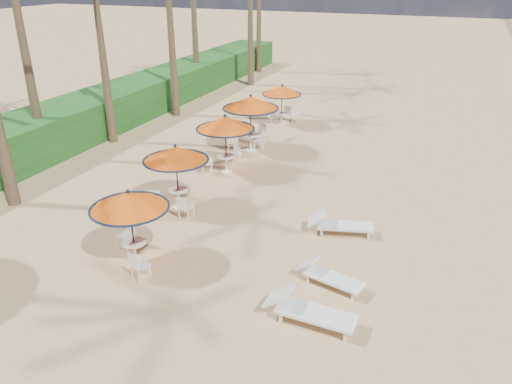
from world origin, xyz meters
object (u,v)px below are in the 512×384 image
lounger_mid (328,275)px  station_0 (129,208)px  station_4 (282,95)px  station_2 (225,128)px  station_1 (175,160)px  lounger_far (338,224)px  station_3 (251,109)px  lounger_near (307,310)px

lounger_mid → station_0: bearing=-155.3°
station_4 → station_2: bearing=-89.0°
station_1 → station_2: 3.63m
station_0 → lounger_far: 6.33m
station_0 → station_4: (-0.69, 14.18, -0.17)m
station_4 → lounger_far: station_4 is taller
station_3 → lounger_far: bearing=-47.8°
station_4 → lounger_far: bearing=-61.8°
station_2 → station_3: (-0.06, 2.76, 0.05)m
station_0 → station_2: bearing=94.5°
station_0 → station_4: station_0 is taller
station_3 → station_4: 4.34m
station_3 → station_4: station_3 is taller
lounger_near → lounger_far: (-0.36, 4.45, -0.03)m
station_3 → station_4: size_ratio=1.21×
station_3 → lounger_near: (5.86, -10.52, -1.52)m
station_2 → station_3: bearing=91.3°
station_2 → lounger_far: 6.54m
station_4 → lounger_far: 11.85m
station_2 → station_0: bearing=-85.5°
lounger_near → station_3: bearing=121.6°
station_0 → station_2: size_ratio=0.94×
station_4 → station_0: bearing=-87.2°
station_2 → station_1: bearing=-91.4°
station_0 → station_3: (-0.63, 9.86, 0.17)m
station_2 → lounger_mid: station_2 is taller
station_1 → lounger_far: size_ratio=1.09×
station_2 → lounger_far: size_ratio=1.14×
station_3 → station_4: bearing=90.8°
station_0 → station_2: 7.12m
station_0 → lounger_near: station_0 is taller
station_3 → lounger_mid: bearing=-56.2°
lounger_near → lounger_mid: lounger_near is taller
lounger_far → station_2: bearing=133.9°
station_4 → station_3: bearing=-89.2°
station_0 → lounger_far: station_0 is taller
lounger_near → station_2: bearing=129.2°
station_1 → lounger_mid: size_ratio=1.20×
station_0 → lounger_mid: (5.29, 1.00, -1.42)m
station_3 → station_2: bearing=-88.7°
lounger_near → lounger_far: size_ratio=1.05×
lounger_far → lounger_mid: bearing=-96.4°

